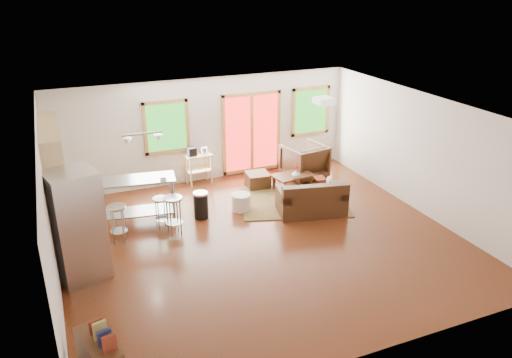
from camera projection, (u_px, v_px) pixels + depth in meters
name	position (u px, v px, depth m)	size (l,w,h in m)	color
floor	(262.00, 241.00, 9.86)	(7.50, 7.00, 0.02)	#3C190B
ceiling	(262.00, 112.00, 8.87)	(7.50, 7.00, 0.02)	silver
back_wall	(206.00, 130.00, 12.36)	(7.50, 0.02, 2.60)	beige
left_wall	(48.00, 214.00, 8.03)	(0.02, 7.00, 2.60)	beige
right_wall	(423.00, 154.00, 10.71)	(0.02, 7.00, 2.60)	beige
front_wall	(371.00, 276.00, 6.37)	(7.50, 0.02, 2.60)	beige
window_left	(166.00, 127.00, 11.89)	(1.10, 0.05, 1.30)	#1D5A18
french_doors	(252.00, 133.00, 12.82)	(1.60, 0.05, 2.10)	red
window_right	(311.00, 111.00, 13.28)	(1.10, 0.05, 1.30)	#1D5A18
rug	(294.00, 201.00, 11.54)	(2.40, 1.84, 0.02)	#426236
loveseat	(312.00, 200.00, 10.88)	(1.59, 1.12, 0.77)	black
coffee_table	(293.00, 177.00, 12.09)	(1.03, 0.70, 0.38)	#3C2313
armchair	(304.00, 160.00, 12.72)	(0.96, 0.90, 0.99)	black
ottoman	(258.00, 180.00, 12.28)	(0.54, 0.54, 0.36)	black
pouf	(241.00, 202.00, 11.08)	(0.43, 0.43, 0.37)	beige
vase	(296.00, 173.00, 11.78)	(0.26, 0.26, 0.34)	silver
book	(315.00, 173.00, 11.70)	(0.24, 0.03, 0.32)	maroon
cabinets	(64.00, 193.00, 9.72)	(0.64, 2.24, 2.30)	#D4B378
refrigerator	(78.00, 226.00, 8.35)	(0.94, 0.92, 1.95)	#B7BABC
island	(137.00, 193.00, 10.30)	(1.66, 0.86, 1.00)	#B7BABC
cup	(163.00, 180.00, 10.10)	(0.13, 0.10, 0.13)	silver
bar_stool_a	(117.00, 215.00, 9.60)	(0.45, 0.45, 0.77)	#B7BABC
bar_stool_b	(161.00, 206.00, 10.14)	(0.35, 0.35, 0.69)	#B7BABC
bar_stool_c	(173.00, 207.00, 9.90)	(0.40, 0.40, 0.80)	#B7BABC
trash_can	(201.00, 205.00, 10.67)	(0.33, 0.33, 0.59)	black
kitchen_cart	(198.00, 159.00, 12.29)	(0.67, 0.46, 0.97)	#D4B378
ceiling_flush	(324.00, 101.00, 9.98)	(0.35, 0.35, 0.12)	white
pendant_light	(143.00, 139.00, 9.74)	(0.80, 0.18, 0.79)	gray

